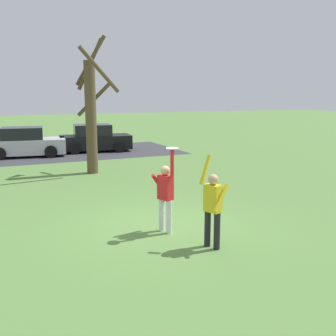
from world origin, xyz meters
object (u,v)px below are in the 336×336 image
(person_catcher, at_px, (165,193))
(frisbee_disc, at_px, (172,148))
(parked_car_silver, at_px, (25,143))
(person_defender, at_px, (213,205))
(parked_car_black, at_px, (95,139))
(bare_tree_tall, at_px, (91,109))

(person_catcher, height_order, frisbee_disc, frisbee_disc)
(person_catcher, bearing_deg, parked_car_silver, 167.08)
(person_defender, distance_m, parked_car_silver, 15.66)
(person_catcher, relative_size, parked_car_silver, 0.48)
(frisbee_disc, bearing_deg, person_defender, -68.73)
(person_catcher, bearing_deg, parked_car_black, 151.47)
(parked_car_silver, distance_m, bare_tree_tall, 6.71)
(parked_car_silver, bearing_deg, person_catcher, -74.40)
(parked_car_silver, relative_size, parked_car_black, 1.00)
(person_defender, height_order, bare_tree_tall, bare_tree_tall)
(frisbee_disc, distance_m, parked_car_silver, 14.53)
(person_defender, height_order, frisbee_disc, frisbee_disc)
(parked_car_silver, distance_m, parked_car_black, 3.94)
(frisbee_disc, bearing_deg, parked_car_silver, 98.55)
(frisbee_disc, height_order, parked_car_silver, frisbee_disc)
(person_defender, distance_m, frisbee_disc, 1.65)
(person_catcher, height_order, bare_tree_tall, bare_tree_tall)
(person_catcher, distance_m, parked_car_silver, 14.25)
(parked_car_silver, xyz_separation_m, bare_tree_tall, (2.26, -6.00, 1.98))
(frisbee_disc, bearing_deg, parked_car_black, 83.16)
(frisbee_disc, xyz_separation_m, parked_car_black, (1.77, 14.72, -1.37))
(person_defender, distance_m, parked_car_black, 15.91)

